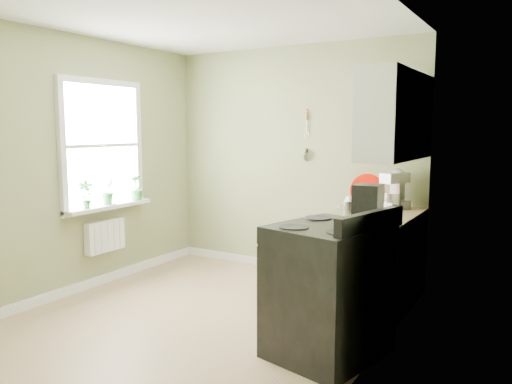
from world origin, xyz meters
The scene contains 21 objects.
floor centered at (0.00, 0.00, -0.01)m, with size 3.20×3.60×0.02m, color #A2805A.
ceiling centered at (0.00, 0.00, 2.71)m, with size 3.20×3.60×0.02m, color white.
wall_back centered at (0.00, 1.81, 1.35)m, with size 3.20×0.02×2.70m, color #8E9565.
wall_left centered at (-1.61, 0.00, 1.35)m, with size 0.02×3.60×2.70m, color #8E9565.
wall_right centered at (1.61, 0.00, 1.35)m, with size 0.02×3.60×2.70m, color #8E9565.
base_cabinets centered at (1.30, 1.00, 0.43)m, with size 0.60×1.60×0.87m, color silver.
countertop centered at (1.29, 1.00, 0.89)m, with size 0.64×1.60×0.04m, color tan.
upper_cabinets centered at (1.43, 1.10, 1.85)m, with size 0.35×1.40×0.80m, color silver.
window centered at (-1.58, 0.30, 1.55)m, with size 0.06×1.14×1.44m.
window_sill centered at (-1.51, 0.30, 0.88)m, with size 0.18×1.14×0.04m, color white.
radiator centered at (-1.54, 0.25, 0.55)m, with size 0.12×0.50×0.35m, color white.
wall_utensils centered at (0.20, 1.78, 1.56)m, with size 0.02×0.14×0.58m.
stove centered at (1.28, -0.12, 0.52)m, with size 0.90×0.97×1.15m.
stand_mixer centered at (1.31, 1.55, 1.09)m, with size 0.31×0.38×0.42m.
kettle centered at (1.09, 0.81, 1.01)m, with size 0.20×0.12×0.20m.
coffee_maker centered at (1.40, 0.41, 1.09)m, with size 0.22×0.24×0.37m.
red_tray centered at (1.05, 1.46, 1.09)m, with size 0.36×0.36×0.02m, color #C40C00.
jar centered at (1.16, 0.86, 0.95)m, with size 0.07×0.07×0.08m.
plant_a centered at (-1.50, -0.02, 1.05)m, with size 0.16×0.11×0.31m, color #287729.
plant_b centered at (-1.50, 0.28, 1.05)m, with size 0.17×0.13×0.30m, color #287729.
plant_c centered at (-1.50, 0.72, 1.05)m, with size 0.16×0.16×0.29m, color #287729.
Camera 1 is at (2.68, -3.56, 1.74)m, focal length 35.00 mm.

